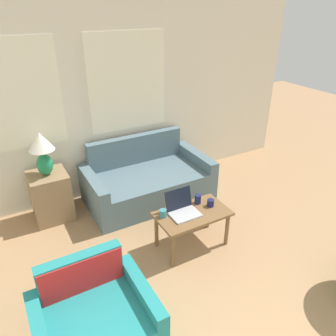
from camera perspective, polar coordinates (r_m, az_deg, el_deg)
The scene contains 10 objects.
wall_back at distance 4.46m, azimuth -14.61°, elevation 10.33°, with size 6.74×0.06×2.60m.
couch at distance 4.65m, azimuth -3.77°, elevation -2.27°, with size 1.71×0.94×0.82m.
armchair at distance 2.91m, azimuth -12.47°, elevation -25.38°, with size 0.88×0.72×0.79m.
side_table at distance 4.45m, azimuth -19.71°, elevation -4.60°, with size 0.46×0.46×0.63m.
table_lamp at distance 4.15m, azimuth -21.11°, elevation 3.07°, with size 0.30×0.30×0.55m.
coffee_table at distance 3.70m, azimuth 4.26°, elevation -8.60°, with size 0.82×0.47×0.45m.
laptop at distance 3.62m, azimuth 2.56°, elevation -7.07°, with size 0.32×0.30×0.24m.
cup_navy at distance 3.80m, azimuth 5.21°, elevation -5.40°, with size 0.07×0.07×0.11m.
cup_yellow at distance 3.57m, azimuth -0.88°, elevation -7.89°, with size 0.08×0.08×0.09m.
cup_white at distance 3.77m, azimuth 7.42°, elevation -6.03°, with size 0.08×0.08×0.08m.
Camera 1 is at (-1.06, -0.05, 2.56)m, focal length 35.00 mm.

